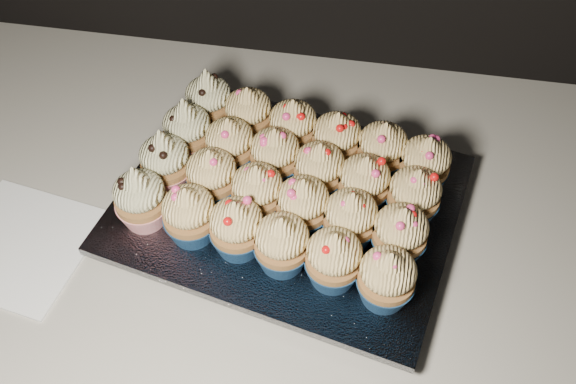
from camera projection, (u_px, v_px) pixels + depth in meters
The scene contains 29 objects.
cabinet at pixel (348, 369), 1.18m from camera, with size 2.40×0.60×0.86m, color black.
worktop at pixel (374, 225), 0.83m from camera, with size 2.44×0.64×0.04m, color beige.
napkin at pixel (20, 245), 0.78m from camera, with size 0.16×0.16×0.00m, color white.
baking_tray at pixel (288, 211), 0.81m from camera, with size 0.37×0.28×0.02m, color black.
foil_lining at pixel (288, 203), 0.79m from camera, with size 0.40×0.31×0.01m, color silver.
cupcake_0 at pixel (140, 198), 0.74m from camera, with size 0.06×0.06×0.10m.
cupcake_1 at pixel (190, 214), 0.73m from camera, with size 0.06×0.06×0.08m.
cupcake_2 at pixel (237, 227), 0.72m from camera, with size 0.06×0.06×0.08m.
cupcake_3 at pixel (282, 243), 0.70m from camera, with size 0.06×0.06×0.08m.
cupcake_4 at pixel (334, 259), 0.69m from camera, with size 0.06×0.06×0.08m.
cupcake_5 at pixel (387, 278), 0.67m from camera, with size 0.06×0.06×0.08m.
cupcake_6 at pixel (166, 161), 0.77m from camera, with size 0.06×0.06×0.10m.
cupcake_7 at pixel (212, 177), 0.76m from camera, with size 0.06×0.06×0.08m.
cupcake_8 at pixel (258, 192), 0.75m from camera, with size 0.06×0.06×0.08m.
cupcake_9 at pixel (303, 205), 0.74m from camera, with size 0.06×0.06×0.08m.
cupcake_10 at pixel (350, 219), 0.72m from camera, with size 0.06×0.06×0.08m.
cupcake_11 at pixel (400, 234), 0.71m from camera, with size 0.06×0.06×0.08m.
cupcake_12 at pixel (188, 130), 0.81m from camera, with size 0.06×0.06×0.10m.
cupcake_13 at pixel (230, 145), 0.79m from camera, with size 0.06×0.06×0.08m.
cupcake_14 at pixel (275, 156), 0.78m from camera, with size 0.06×0.06×0.08m.
cupcake_15 at pixel (319, 170), 0.77m from camera, with size 0.06×0.06×0.08m.
cupcake_16 at pixel (364, 183), 0.76m from camera, with size 0.06×0.06×0.08m.
cupcake_17 at pixel (414, 196), 0.74m from camera, with size 0.06×0.06×0.08m.
cupcake_18 at pixel (209, 101), 0.84m from camera, with size 0.06×0.06×0.10m.
cupcake_19 at pixel (249, 115), 0.83m from camera, with size 0.06×0.06×0.08m.
cupcake_20 at pixel (293, 127), 0.81m from camera, with size 0.06×0.06×0.08m.
cupcake_21 at pixel (337, 139), 0.80m from camera, with size 0.06×0.06×0.08m.
cupcake_22 at pixel (382, 149), 0.79m from camera, with size 0.06×0.06×0.08m.
cupcake_23 at pixel (425, 164), 0.78m from camera, with size 0.06×0.06×0.08m.
Camera 1 is at (-0.03, 1.20, 1.55)m, focal length 40.00 mm.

